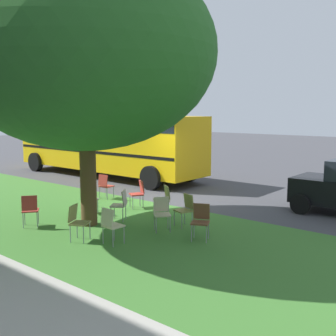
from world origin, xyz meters
TOP-DOWN VIEW (x-y plane):
  - ground at (0.00, 0.00)m, footprint 80.00×80.00m
  - grass_verge at (0.00, 3.20)m, footprint 48.00×6.00m
  - street_tree at (-0.48, 3.42)m, footprint 6.90×6.90m
  - chair_0 at (-2.62, 1.86)m, footprint 0.53×0.53m
  - chair_1 at (0.57, 4.57)m, footprint 0.59×0.58m
  - chair_2 at (1.69, 0.88)m, footprint 0.46×0.46m
  - chair_3 at (-0.86, 2.57)m, footprint 0.58×0.57m
  - chair_4 at (-1.35, 1.26)m, footprint 0.57×0.58m
  - chair_5 at (-1.36, 4.51)m, footprint 0.56×0.55m
  - chair_6 at (-0.14, 1.09)m, footprint 0.57×0.57m
  - chair_7 at (0.56, 2.60)m, footprint 0.53×0.53m
  - chair_8 at (-2.38, 2.57)m, footprint 0.59×0.59m
  - chair_9 at (-3.61, 2.56)m, footprint 0.55×0.56m
  - chair_10 at (-2.21, 4.21)m, footprint 0.44×0.44m
  - school_bus at (5.53, -2.65)m, footprint 10.40×2.80m

SIDE VIEW (x-z plane):
  - ground at x=0.00m, z-range 0.00..0.00m
  - grass_verge at x=0.00m, z-range 0.00..0.01m
  - chair_0 at x=-2.62m, z-range 0.08..0.96m
  - chair_1 at x=0.57m, z-range 0.08..0.96m
  - chair_2 at x=1.69m, z-range 0.08..0.96m
  - chair_3 at x=-0.86m, z-range 0.08..0.96m
  - chair_4 at x=-1.35m, z-range 0.08..0.96m
  - chair_5 at x=-1.36m, z-range 0.08..0.96m
  - chair_6 at x=-0.14m, z-range 0.08..0.96m
  - chair_7 at x=0.56m, z-range 0.08..0.96m
  - chair_8 at x=-2.38m, z-range 0.08..0.96m
  - chair_9 at x=-3.61m, z-range 0.08..0.96m
  - chair_10 at x=-2.21m, z-range 0.08..0.96m
  - school_bus at x=5.53m, z-range 0.32..3.20m
  - street_tree at x=-0.48m, z-range 1.02..8.17m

